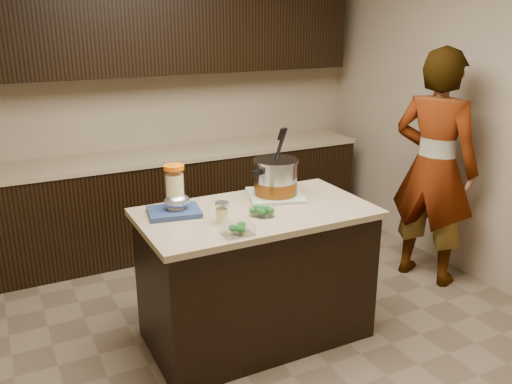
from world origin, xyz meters
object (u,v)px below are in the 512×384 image
stock_pot (276,179)px  lemonade_pitcher (175,191)px  person (434,168)px  island (256,274)px

stock_pot → lemonade_pitcher: 0.70m
lemonade_pitcher → person: (2.10, -0.03, -0.11)m
stock_pot → person: size_ratio=0.23×
lemonade_pitcher → person: size_ratio=0.16×
stock_pot → person: bearing=-18.6°
stock_pot → person: person is taller
lemonade_pitcher → person: 2.11m
stock_pot → lemonade_pitcher: (-0.70, 0.00, 0.02)m
island → lemonade_pitcher: bearing=158.7°
island → stock_pot: bearing=36.9°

